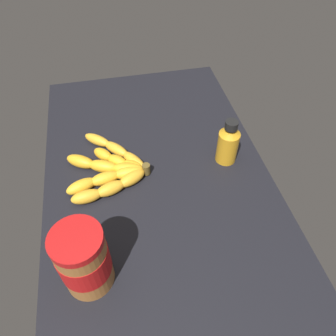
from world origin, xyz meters
The scene contains 4 objects.
ground_plane centered at (0.00, 0.00, -1.96)cm, with size 97.47×56.94×3.92cm, color black.
banana_bunch centered at (-4.19, -11.71, 1.57)cm, with size 25.28×21.53×3.30cm.
peanut_butter_jar centered at (23.03, -18.14, 7.85)cm, with size 9.62×9.62×15.73cm.
honey_bottle centered at (-2.99, 18.88, 5.79)cm, with size 5.45×5.45×12.87cm.
Camera 1 is at (52.95, -8.72, 63.08)cm, focal length 34.72 mm.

